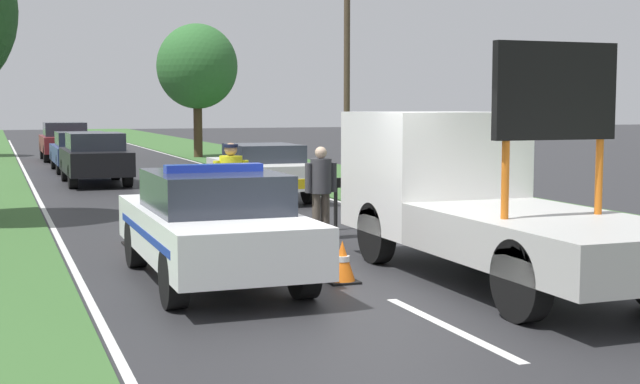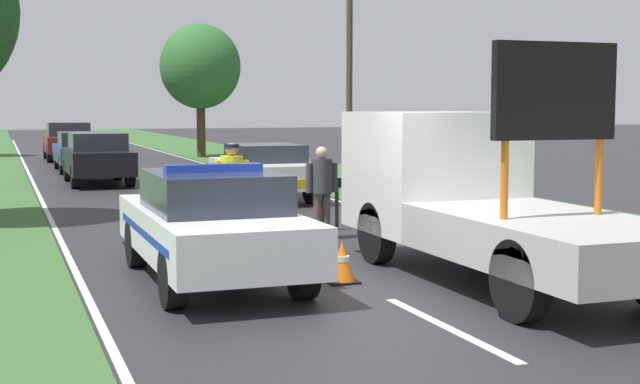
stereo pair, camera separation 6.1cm
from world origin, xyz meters
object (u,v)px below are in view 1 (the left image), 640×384
object	(u,v)px
traffic_cone_near_truck	(137,225)
traffic_cone_behind_barrier	(264,216)
roadside_tree_near_right	(197,67)
traffic_cone_centre_front	(342,262)
queued_car_sedan_black	(95,158)
queued_car_wagon_maroon	(65,141)
police_car	(212,224)
traffic_cone_lane_edge	(207,212)
queued_car_hatch_blue	(81,151)
utility_pole	(347,33)
police_officer	(231,184)
pedestrian_civilian	(321,185)
queued_car_van_white	(262,170)
work_truck	(471,193)
road_barrier	(265,189)
traffic_cone_near_police	(274,234)

from	to	relation	value
traffic_cone_near_truck	traffic_cone_behind_barrier	xyz separation A→B (m)	(2.45, 0.85, -0.06)
roadside_tree_near_right	traffic_cone_centre_front	bearing A→B (deg)	-98.71
queued_car_sedan_black	queued_car_wagon_maroon	xyz separation A→B (m)	(0.05, 12.26, 0.05)
police_car	roadside_tree_near_right	distance (m)	28.56
traffic_cone_near_truck	traffic_cone_lane_edge	bearing A→B (deg)	44.06
queued_car_hatch_blue	utility_pole	xyz separation A→B (m)	(7.83, -5.62, 3.88)
police_officer	pedestrian_civilian	xyz separation A→B (m)	(1.56, -0.13, -0.06)
police_car	queued_car_hatch_blue	bearing A→B (deg)	92.44
police_officer	utility_pole	xyz separation A→B (m)	(7.00, 12.23, 3.60)
pedestrian_civilian	traffic_cone_behind_barrier	xyz separation A→B (m)	(-0.62, 1.34, -0.67)
traffic_cone_centre_front	queued_car_van_white	distance (m)	10.51
queued_car_van_white	roadside_tree_near_right	world-z (taller)	roadside_tree_near_right
work_truck	queued_car_sedan_black	bearing A→B (deg)	-75.43
roadside_tree_near_right	queued_car_sedan_black	bearing A→B (deg)	-115.26
traffic_cone_behind_barrier	roadside_tree_near_right	world-z (taller)	roadside_tree_near_right
queued_car_van_white	traffic_cone_behind_barrier	bearing A→B (deg)	73.86
queued_car_wagon_maroon	utility_pole	distance (m)	15.16
queued_car_van_white	work_truck	bearing A→B (deg)	89.70
police_officer	queued_car_van_white	distance (m)	6.96
police_officer	traffic_cone_lane_edge	xyz separation A→B (m)	(-0.01, 1.82, -0.68)
road_barrier	traffic_cone_near_police	world-z (taller)	road_barrier
road_barrier	queued_car_wagon_maroon	size ratio (longest dim) A/B	0.78
police_officer	traffic_cone_lane_edge	size ratio (longest dim) A/B	2.58
road_barrier	pedestrian_civilian	bearing A→B (deg)	-51.27
work_truck	police_officer	bearing A→B (deg)	-54.45
road_barrier	roadside_tree_near_right	size ratio (longest dim) A/B	0.58
police_car	police_officer	distance (m)	3.34
police_car	queued_car_sedan_black	size ratio (longest dim) A/B	1.08
traffic_cone_lane_edge	queued_car_hatch_blue	distance (m)	16.06
traffic_cone_lane_edge	traffic_cone_behind_barrier	bearing A→B (deg)	-33.06
traffic_cone_lane_edge	traffic_cone_near_police	bearing A→B (deg)	-81.21
pedestrian_civilian	utility_pole	world-z (taller)	utility_pole
pedestrian_civilian	traffic_cone_behind_barrier	bearing A→B (deg)	98.19
traffic_cone_centre_front	queued_car_sedan_black	world-z (taller)	queued_car_sedan_black
traffic_cone_behind_barrier	queued_car_hatch_blue	bearing A→B (deg)	96.03
traffic_cone_centre_front	queued_car_wagon_maroon	distance (m)	28.47
road_barrier	queued_car_hatch_blue	size ratio (longest dim) A/B	0.75
police_car	utility_pole	xyz separation A→B (m)	(8.07, 15.38, 3.85)
traffic_cone_behind_barrier	queued_car_sedan_black	distance (m)	11.33
traffic_cone_near_truck	traffic_cone_behind_barrier	distance (m)	2.59
traffic_cone_near_police	queued_car_hatch_blue	xyz separation A→B (m)	(-1.26, 18.89, 0.46)
utility_pole	traffic_cone_near_truck	bearing A→B (deg)	-125.65
police_car	queued_car_van_white	size ratio (longest dim) A/B	1.09
police_car	work_truck	bearing A→B (deg)	-6.89
traffic_cone_lane_edge	utility_pole	xyz separation A→B (m)	(7.01, 10.41, 4.28)
queued_car_van_white	queued_car_hatch_blue	bearing A→B (deg)	-73.83
traffic_cone_near_truck	roadside_tree_near_right	world-z (taller)	roadside_tree_near_right
queued_car_wagon_maroon	roadside_tree_near_right	size ratio (longest dim) A/B	0.74
pedestrian_civilian	roadside_tree_near_right	bearing A→B (deg)	65.63
traffic_cone_lane_edge	queued_car_hatch_blue	world-z (taller)	queued_car_hatch_blue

